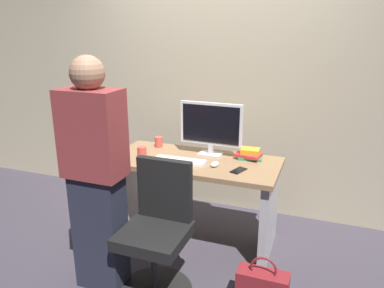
{
  "coord_description": "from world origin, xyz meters",
  "views": [
    {
      "loc": [
        1.01,
        -2.73,
        1.79
      ],
      "look_at": [
        0.0,
        -0.05,
        0.9
      ],
      "focal_mm": 34.85,
      "sensor_mm": 36.0,
      "label": 1
    }
  ],
  "objects": [
    {
      "name": "cup_near_keyboard",
      "position": [
        -0.42,
        -0.12,
        0.8
      ],
      "size": [
        0.08,
        0.08,
        0.1
      ],
      "primitive_type": "cylinder",
      "color": "#D84C3F",
      "rests_on": "desk"
    },
    {
      "name": "monitor",
      "position": [
        0.09,
        0.16,
        1.0
      ],
      "size": [
        0.54,
        0.14,
        0.46
      ],
      "color": "silver",
      "rests_on": "desk"
    },
    {
      "name": "office_chair",
      "position": [
        -0.01,
        -0.7,
        0.43
      ],
      "size": [
        0.52,
        0.52,
        0.94
      ],
      "color": "black",
      "rests_on": "ground"
    },
    {
      "name": "cup_by_monitor",
      "position": [
        -0.42,
        0.21,
        0.8
      ],
      "size": [
        0.07,
        0.07,
        0.1
      ],
      "primitive_type": "cylinder",
      "color": "#D84C3F",
      "rests_on": "desk"
    },
    {
      "name": "desk",
      "position": [
        0.0,
        0.0,
        0.51
      ],
      "size": [
        1.41,
        0.65,
        0.75
      ],
      "color": "#93704C",
      "rests_on": "ground"
    },
    {
      "name": "mouse",
      "position": [
        0.21,
        -0.09,
        0.77
      ],
      "size": [
        0.06,
        0.1,
        0.03
      ],
      "primitive_type": "ellipsoid",
      "color": "white",
      "rests_on": "desk"
    },
    {
      "name": "book_stack",
      "position": [
        0.42,
        0.18,
        0.79
      ],
      "size": [
        0.23,
        0.17,
        0.09
      ],
      "color": "#338C59",
      "rests_on": "desk"
    },
    {
      "name": "cell_phone",
      "position": [
        0.41,
        -0.12,
        0.75
      ],
      "size": [
        0.11,
        0.16,
        0.01
      ],
      "primitive_type": "cube",
      "rotation": [
        0.0,
        0.0,
        -0.34
      ],
      "color": "black",
      "rests_on": "desk"
    },
    {
      "name": "person_at_desk",
      "position": [
        -0.41,
        -0.79,
        0.84
      ],
      "size": [
        0.4,
        0.24,
        1.64
      ],
      "color": "#262838",
      "rests_on": "ground"
    },
    {
      "name": "ground_plane",
      "position": [
        0.0,
        0.0,
        0.0
      ],
      "size": [
        9.0,
        9.0,
        0.0
      ],
      "primitive_type": "plane",
      "color": "#3D3842"
    },
    {
      "name": "wall_back",
      "position": [
        0.0,
        0.8,
        1.5
      ],
      "size": [
        6.4,
        0.1,
        3.0
      ],
      "primitive_type": "cube",
      "color": "tan",
      "rests_on": "ground"
    },
    {
      "name": "keyboard",
      "position": [
        -0.09,
        -0.09,
        0.76
      ],
      "size": [
        0.43,
        0.14,
        0.02
      ],
      "primitive_type": "cube",
      "rotation": [
        0.0,
        0.0,
        0.02
      ],
      "color": "white",
      "rests_on": "desk"
    }
  ]
}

